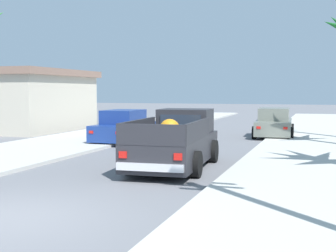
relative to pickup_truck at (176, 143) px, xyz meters
name	(u,v)px	position (x,y,z in m)	size (l,w,h in m)	color
ground_plane	(10,218)	(-1.20, -6.72, -0.78)	(160.00, 160.00, 0.00)	slate
sidewalk_left	(75,141)	(-6.68, 5.28, -0.72)	(4.96, 60.00, 0.12)	beige
sidewalk_right	(318,151)	(4.28, 5.28, -0.72)	(4.96, 60.00, 0.12)	beige
curb_left	(95,142)	(-5.60, 5.28, -0.73)	(0.16, 60.00, 0.10)	silver
curb_right	(290,150)	(3.19, 5.28, -0.73)	(0.16, 60.00, 0.10)	silver
pickup_truck	(176,143)	(0.00, 0.00, 0.00)	(2.44, 5.31, 1.80)	#28282D
car_left_near	(274,124)	(1.98, 10.88, -0.07)	(2.19, 4.33, 1.54)	slate
car_right_near	(124,127)	(-4.47, 6.06, -0.07)	(2.03, 4.26, 1.54)	navy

